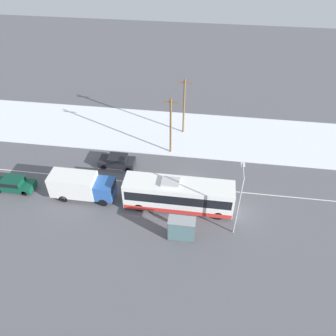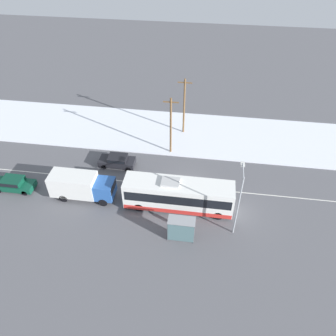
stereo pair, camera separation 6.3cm
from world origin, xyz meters
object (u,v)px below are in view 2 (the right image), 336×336
object	(u,v)px
streetlamp	(239,196)
sedan_car	(117,161)
city_bus	(178,195)
utility_pole_roadside	(171,125)
utility_pole_snowlot	(184,106)
bus_shelter	(181,228)
box_truck	(81,185)
pedestrian_at_stop	(187,223)
parked_car_near_truck	(14,183)

from	to	relation	value
streetlamp	sedan_car	bearing A→B (deg)	150.11
city_bus	utility_pole_roadside	distance (m)	9.63
utility_pole_roadside	utility_pole_snowlot	bearing A→B (deg)	76.56
bus_shelter	utility_pole_snowlot	xyz separation A→B (m)	(-1.65, 17.92, 2.40)
city_bus	box_truck	world-z (taller)	city_bus
sedan_car	streetlamp	bearing A→B (deg)	150.11
pedestrian_at_stop	sedan_car	bearing A→B (deg)	136.46
parked_car_near_truck	utility_pole_snowlot	xyz separation A→B (m)	(17.11, 13.63, 3.28)
parked_car_near_truck	streetlamp	distance (m)	24.04
parked_car_near_truck	utility_pole_roadside	xyz separation A→B (m)	(16.00, 8.99, 3.16)
utility_pole_roadside	pedestrian_at_stop	bearing A→B (deg)	-75.26
city_bus	utility_pole_snowlot	size ratio (longest dim) A/B	1.42
bus_shelter	sedan_car	bearing A→B (deg)	131.58
pedestrian_at_stop	city_bus	bearing A→B (deg)	111.20
pedestrian_at_stop	utility_pole_snowlot	world-z (taller)	utility_pole_snowlot
box_truck	bus_shelter	bearing A→B (deg)	-20.99
sedan_car	pedestrian_at_stop	world-z (taller)	pedestrian_at_stop
sedan_car	utility_pole_snowlot	distance (m)	11.25
pedestrian_at_stop	utility_pole_snowlot	xyz separation A→B (m)	(-2.10, 16.81, 2.99)
sedan_car	utility_pole_roadside	distance (m)	7.57
pedestrian_at_stop	streetlamp	xyz separation A→B (m)	(4.44, 0.86, 3.41)
box_truck	parked_car_near_truck	world-z (taller)	box_truck
box_truck	utility_pole_snowlot	world-z (taller)	utility_pole_snowlot
city_bus	utility_pole_roadside	xyz separation A→B (m)	(-2.02, 9.13, 2.27)
sedan_car	pedestrian_at_stop	distance (m)	12.54
pedestrian_at_stop	bus_shelter	world-z (taller)	bus_shelter
sedan_car	utility_pole_snowlot	size ratio (longest dim) A/B	0.54
streetlamp	utility_pole_snowlot	size ratio (longest dim) A/B	0.92
box_truck	streetlamp	size ratio (longest dim) A/B	0.94
parked_car_near_truck	utility_pole_snowlot	size ratio (longest dim) A/B	0.55
bus_shelter	utility_pole_roadside	size ratio (longest dim) A/B	0.33
sedan_car	streetlamp	size ratio (longest dim) A/B	0.59
box_truck	utility_pole_roadside	bearing A→B (deg)	47.65
parked_car_near_truck	utility_pole_roadside	bearing A→B (deg)	29.33
streetlamp	city_bus	bearing A→B (deg)	158.75
city_bus	pedestrian_at_stop	distance (m)	3.32
box_truck	utility_pole_roadside	size ratio (longest dim) A/B	0.89
city_bus	parked_car_near_truck	size ratio (longest dim) A/B	2.58
sedan_car	utility_pole_snowlot	xyz separation A→B (m)	(6.99, 8.18, 3.29)
pedestrian_at_stop	streetlamp	bearing A→B (deg)	10.98
utility_pole_roadside	streetlamp	bearing A→B (deg)	-55.97
bus_shelter	utility_pole_snowlot	size ratio (longest dim) A/B	0.32
city_bus	utility_pole_snowlot	bearing A→B (deg)	93.80
utility_pole_roadside	box_truck	bearing A→B (deg)	-132.35
box_truck	utility_pole_snowlot	distance (m)	16.77
bus_shelter	streetlamp	xyz separation A→B (m)	(4.88, 1.97, 2.83)
box_truck	pedestrian_at_stop	xyz separation A→B (m)	(11.46, -3.12, -0.50)
pedestrian_at_stop	utility_pole_roadside	xyz separation A→B (m)	(-3.20, 12.18, 2.87)
pedestrian_at_stop	bus_shelter	xyz separation A→B (m)	(-0.45, -1.11, 0.59)
city_bus	streetlamp	xyz separation A→B (m)	(5.62, -2.19, 2.81)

